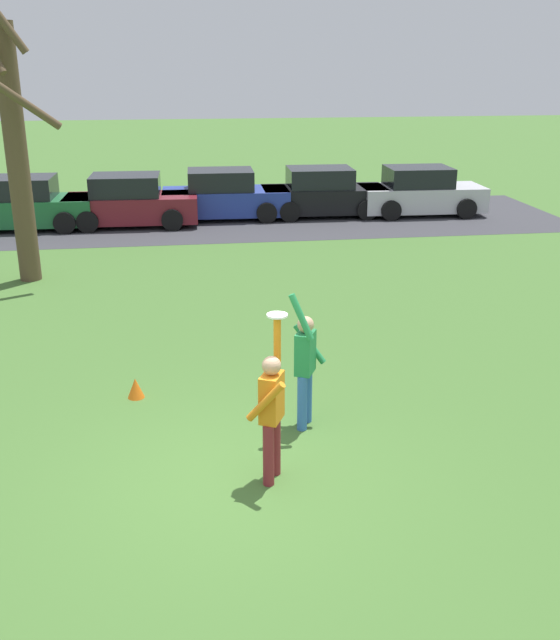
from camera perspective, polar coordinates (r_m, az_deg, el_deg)
ground_plane at (r=9.39m, az=-3.16°, el=-12.14°), size 120.00×120.00×0.00m
person_catcher at (r=8.88m, az=-0.65°, el=-6.85°), size 0.50×0.59×2.08m
person_defender at (r=10.18m, az=1.97°, el=-3.29°), size 0.59×0.65×2.04m
frisbee_disc at (r=8.65m, az=-0.22°, el=0.38°), size 0.25×0.25×0.02m
parked_car_green at (r=24.15m, az=-19.27°, el=8.45°), size 4.15×2.13×1.59m
parked_car_maroon at (r=23.73m, az=-11.58°, el=8.96°), size 4.15×2.13×1.59m
parked_car_blue at (r=24.41m, az=-4.36°, el=9.59°), size 4.15×2.13×1.59m
parked_car_black at (r=24.84m, az=3.36°, el=9.78°), size 4.15×2.13×1.59m
parked_car_silver at (r=25.45m, az=10.88°, el=9.71°), size 4.15×2.13×1.59m
parking_strip at (r=24.19m, az=-3.84°, el=7.76°), size 21.75×6.40×0.01m
bare_tree_tall at (r=17.88m, az=-20.01°, el=12.67°), size 2.29×2.29×6.57m
field_cone_orange at (r=11.56m, az=-11.18°, el=-5.21°), size 0.26×0.26×0.32m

